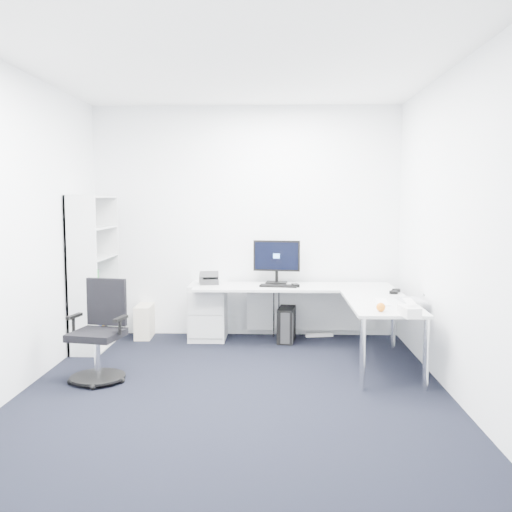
{
  "coord_description": "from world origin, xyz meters",
  "views": [
    {
      "loc": [
        0.33,
        -4.63,
        1.62
      ],
      "look_at": [
        0.15,
        1.05,
        1.05
      ],
      "focal_mm": 40.0,
      "sensor_mm": 36.0,
      "label": 1
    }
  ],
  "objects_px": {
    "task_chair": "(97,332)",
    "monitor": "(276,261)",
    "l_desk": "(294,320)",
    "bookshelf": "(94,272)",
    "laptop": "(412,289)"
  },
  "relations": [
    {
      "from": "l_desk",
      "to": "bookshelf",
      "type": "xyz_separation_m",
      "value": [
        -2.17,
        0.05,
        0.51
      ]
    },
    {
      "from": "bookshelf",
      "to": "monitor",
      "type": "height_order",
      "value": "bookshelf"
    },
    {
      "from": "laptop",
      "to": "l_desk",
      "type": "bearing_deg",
      "value": 144.38
    },
    {
      "from": "bookshelf",
      "to": "l_desk",
      "type": "bearing_deg",
      "value": -1.32
    },
    {
      "from": "task_chair",
      "to": "laptop",
      "type": "distance_m",
      "value": 2.94
    },
    {
      "from": "task_chair",
      "to": "bookshelf",
      "type": "bearing_deg",
      "value": 119.44
    },
    {
      "from": "bookshelf",
      "to": "task_chair",
      "type": "bearing_deg",
      "value": -71.84
    },
    {
      "from": "task_chair",
      "to": "laptop",
      "type": "relative_size",
      "value": 2.7
    },
    {
      "from": "bookshelf",
      "to": "monitor",
      "type": "relative_size",
      "value": 3.1
    },
    {
      "from": "monitor",
      "to": "bookshelf",
      "type": "bearing_deg",
      "value": -160.92
    },
    {
      "from": "bookshelf",
      "to": "laptop",
      "type": "bearing_deg",
      "value": -11.61
    },
    {
      "from": "task_chair",
      "to": "laptop",
      "type": "height_order",
      "value": "task_chair"
    },
    {
      "from": "task_chair",
      "to": "monitor",
      "type": "distance_m",
      "value": 2.3
    },
    {
      "from": "l_desk",
      "to": "bookshelf",
      "type": "relative_size",
      "value": 1.34
    },
    {
      "from": "bookshelf",
      "to": "monitor",
      "type": "xyz_separation_m",
      "value": [
        1.98,
        0.41,
        0.08
      ]
    }
  ]
}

